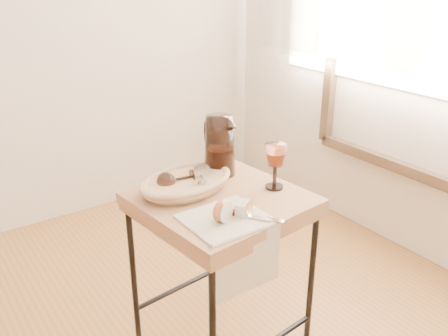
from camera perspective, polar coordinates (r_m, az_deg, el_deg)
curtain at (r=2.66m, az=21.64°, el=14.36°), size 0.02×1.00×2.20m
side_table at (r=2.01m, az=-0.34°, el=-12.55°), size 0.62×0.62×0.72m
tea_towel at (r=1.66m, az=0.20°, el=-5.94°), size 0.27×0.25×0.01m
bread_basket at (r=1.86m, az=-4.39°, el=-1.87°), size 0.37×0.28×0.05m
goblet_lying_a at (r=1.85m, az=-5.46°, el=-1.32°), size 0.13×0.09×0.07m
goblet_lying_b at (r=1.86m, az=-2.75°, el=-1.04°), size 0.13×0.14×0.08m
pitcher at (r=1.97m, az=-0.52°, el=2.65°), size 0.25×0.29×0.29m
wine_goblet at (r=1.86m, az=5.98°, el=0.20°), size 0.10×0.10×0.18m
apple_half at (r=1.62m, az=-0.35°, el=-4.99°), size 0.09×0.07×0.07m
apple_wedge at (r=1.67m, az=2.25°, el=-4.70°), size 0.07×0.06×0.04m
table_knife at (r=1.66m, az=2.96°, el=-5.48°), size 0.14×0.19×0.02m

